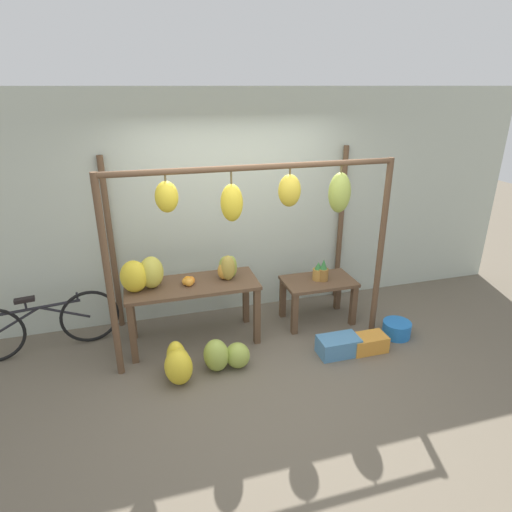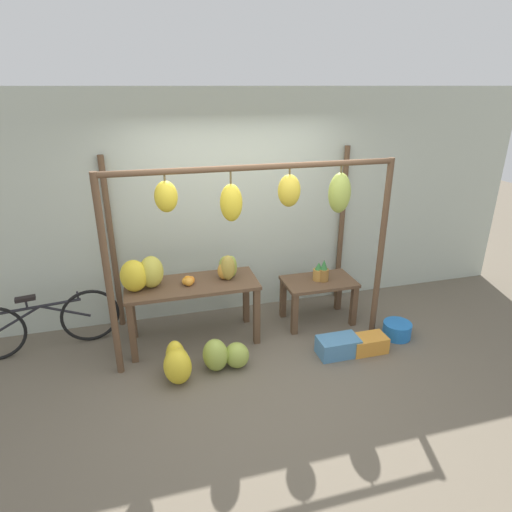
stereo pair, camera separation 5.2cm
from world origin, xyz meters
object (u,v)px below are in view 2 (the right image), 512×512
orange_pile (189,281)px  pineapple_cluster (321,272)px  banana_pile_on_table (143,274)px  fruit_crate_purple (368,344)px  blue_bucket (397,330)px  banana_pile_ground_left (177,363)px  banana_pile_ground_right (225,355)px  papaya_pile (227,268)px  parked_bicycle (43,323)px  fruit_crate_white (338,346)px

orange_pile → pineapple_cluster: (1.62, 0.05, -0.11)m
banana_pile_on_table → fruit_crate_purple: 2.62m
banana_pile_on_table → orange_pile: (0.49, -0.02, -0.13)m
blue_bucket → banana_pile_ground_left: bearing=-177.8°
orange_pile → banana_pile_ground_right: (0.27, -0.62, -0.62)m
pineapple_cluster → banana_pile_ground_right: (-1.35, -0.67, -0.51)m
papaya_pile → fruit_crate_purple: 1.81m
banana_pile_ground_left → banana_pile_ground_right: banana_pile_ground_left is taller
parked_bicycle → papaya_pile: papaya_pile is taller
banana_pile_ground_right → parked_bicycle: size_ratio=0.36×
banana_pile_on_table → fruit_crate_white: banana_pile_on_table is taller
banana_pile_on_table → papaya_pile: bearing=1.2°
banana_pile_ground_right → fruit_crate_white: bearing=-3.9°
fruit_crate_white → papaya_pile: bearing=145.8°
pineapple_cluster → banana_pile_ground_left: bearing=-159.1°
banana_pile_ground_right → banana_pile_on_table: bearing=139.9°
banana_pile_ground_right → papaya_pile: size_ratio=1.94×
orange_pile → pineapple_cluster: pineapple_cluster is taller
orange_pile → banana_pile_ground_right: orange_pile is taller
fruit_crate_white → papaya_pile: papaya_pile is taller
banana_pile_ground_right → papaya_pile: (0.18, 0.65, 0.71)m
pineapple_cluster → papaya_pile: bearing=-179.3°
orange_pile → fruit_crate_white: (1.53, -0.70, -0.68)m
banana_pile_on_table → blue_bucket: size_ratio=1.62×
parked_bicycle → fruit_crate_purple: 3.64m
fruit_crate_white → pineapple_cluster: bearing=83.4°
fruit_crate_white → banana_pile_ground_right: bearing=176.1°
papaya_pile → blue_bucket: bearing=-17.1°
pineapple_cluster → fruit_crate_white: 0.95m
fruit_crate_white → parked_bicycle: parked_bicycle is taller
banana_pile_ground_left → fruit_crate_white: 1.77m
papaya_pile → fruit_crate_purple: (1.44, -0.76, -0.78)m
orange_pile → fruit_crate_white: size_ratio=0.36×
orange_pile → parked_bicycle: 1.69m
papaya_pile → banana_pile_on_table: bearing=-178.8°
parked_bicycle → fruit_crate_purple: size_ratio=3.98×
banana_pile_ground_left → fruit_crate_purple: 2.13m
blue_bucket → papaya_pile: size_ratio=1.11×
fruit_crate_white → fruit_crate_purple: fruit_crate_white is taller
banana_pile_ground_right → parked_bicycle: parked_bicycle is taller
orange_pile → papaya_pile: papaya_pile is taller
banana_pile_ground_right → pineapple_cluster: bearing=26.2°
orange_pile → parked_bicycle: orange_pile is taller
banana_pile_on_table → banana_pile_ground_right: size_ratio=0.93×
banana_pile_ground_left → banana_pile_on_table: bearing=110.5°
blue_bucket → fruit_crate_purple: size_ratio=0.82×
banana_pile_ground_left → blue_bucket: banana_pile_ground_left is taller
orange_pile → parked_bicycle: (-1.61, 0.26, -0.44)m
pineapple_cluster → blue_bucket: bearing=-39.0°
banana_pile_on_table → blue_bucket: bearing=-11.3°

